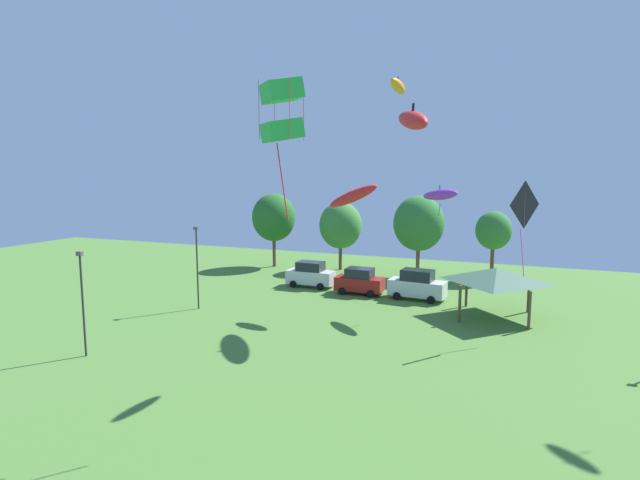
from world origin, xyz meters
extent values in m
ellipsoid|color=red|center=(-4.89, 35.52, 8.58)|extent=(3.89, 1.23, 2.27)
cube|color=#E54C93|center=(-4.89, 35.52, 8.82)|extent=(0.47, 0.17, 1.00)
ellipsoid|color=red|center=(-0.65, 35.46, 13.84)|extent=(3.81, 5.56, 2.15)
cube|color=black|center=(-0.65, 35.46, 14.19)|extent=(0.30, 0.35, 1.55)
ellipsoid|color=purple|center=(1.04, 37.53, 8.68)|extent=(3.21, 2.76, 1.08)
cube|color=blue|center=(1.04, 37.53, 8.90)|extent=(0.17, 0.17, 0.97)
cylinder|color=blue|center=(1.04, 37.53, 7.61)|extent=(0.16, 0.14, 0.86)
cube|color=green|center=(-2.47, 18.93, 13.44)|extent=(2.04, 2.04, 0.99)
cube|color=green|center=(-2.47, 18.93, 11.92)|extent=(2.04, 2.04, 0.99)
cylinder|color=red|center=(-3.13, 18.27, 12.68)|extent=(0.02, 0.02, 2.29)
cylinder|color=red|center=(-1.81, 18.27, 12.68)|extent=(0.02, 0.02, 2.29)
cylinder|color=red|center=(-3.13, 19.59, 12.68)|extent=(0.02, 0.02, 2.29)
cylinder|color=red|center=(-1.81, 19.59, 12.68)|extent=(0.02, 0.02, 2.29)
cylinder|color=red|center=(-2.47, 18.93, 9.89)|extent=(0.38, 0.37, 3.06)
ellipsoid|color=orange|center=(0.04, 28.08, 14.90)|extent=(0.57, 2.59, 0.83)
cube|color=purple|center=(0.04, 28.08, 15.06)|extent=(0.08, 0.12, 0.71)
cube|color=black|center=(6.74, 33.56, 8.33)|extent=(1.68, 2.43, 2.93)
cylinder|color=#E54C93|center=(6.74, 33.54, 8.33)|extent=(0.09, 0.07, 2.66)
cylinder|color=#E54C93|center=(6.74, 33.56, 5.38)|extent=(0.41, 0.30, 2.94)
cube|color=silver|center=(-10.86, 41.52, 0.91)|extent=(4.27, 1.74, 1.17)
cube|color=#1E232D|center=(-10.86, 41.52, 1.90)|extent=(2.35, 1.59, 0.82)
cylinder|color=black|center=(-9.54, 40.66, 0.32)|extent=(0.64, 0.22, 0.64)
cylinder|color=black|center=(-9.53, 42.37, 0.32)|extent=(0.64, 0.22, 0.64)
cylinder|color=black|center=(-12.18, 40.67, 0.32)|extent=(0.64, 0.22, 0.64)
cylinder|color=black|center=(-12.17, 42.39, 0.32)|extent=(0.64, 0.22, 0.64)
cube|color=maroon|center=(-5.92, 40.63, 0.88)|extent=(4.05, 1.86, 1.13)
cube|color=#1E232D|center=(-5.92, 40.63, 1.84)|extent=(2.23, 1.70, 0.79)
cylinder|color=black|center=(-4.67, 39.70, 0.32)|extent=(0.64, 0.22, 0.64)
cylinder|color=black|center=(-4.67, 41.55, 0.32)|extent=(0.64, 0.22, 0.64)
cylinder|color=black|center=(-7.18, 39.71, 0.32)|extent=(0.64, 0.22, 0.64)
cylinder|color=black|center=(-7.17, 41.56, 0.32)|extent=(0.64, 0.22, 0.64)
cube|color=silver|center=(-0.99, 40.55, 0.95)|extent=(4.69, 2.21, 1.26)
cube|color=#1E232D|center=(-0.99, 40.55, 2.03)|extent=(2.65, 1.86, 0.88)
cylinder|color=black|center=(0.32, 39.54, 0.32)|extent=(0.66, 0.28, 0.64)
cylinder|color=black|center=(0.50, 41.28, 0.32)|extent=(0.66, 0.28, 0.64)
cylinder|color=black|center=(-2.48, 39.83, 0.32)|extent=(0.66, 0.28, 0.64)
cylinder|color=black|center=(-2.30, 41.57, 0.32)|extent=(0.66, 0.28, 0.64)
cylinder|color=brown|center=(2.95, 35.34, 1.30)|extent=(0.20, 0.20, 2.60)
cylinder|color=brown|center=(7.39, 35.34, 1.30)|extent=(0.20, 0.20, 2.60)
cylinder|color=brown|center=(2.95, 39.85, 1.30)|extent=(0.20, 0.20, 2.60)
cylinder|color=brown|center=(7.39, 39.85, 1.30)|extent=(0.20, 0.20, 2.60)
pyramid|color=#3D604C|center=(5.17, 37.59, 3.10)|extent=(5.74, 5.83, 1.00)
cylinder|color=#2D2D33|center=(-15.88, 31.53, 3.02)|extent=(0.12, 0.12, 6.05)
cube|color=#4C4C51|center=(-15.88, 31.53, 6.17)|extent=(0.36, 0.20, 0.24)
cylinder|color=#2D2D33|center=(-15.85, 20.85, 2.87)|extent=(0.12, 0.12, 5.73)
cube|color=#4C4C51|center=(-15.85, 20.85, 5.85)|extent=(0.36, 0.20, 0.24)
cylinder|color=brown|center=(-18.47, 49.22, 1.84)|extent=(0.36, 0.36, 3.67)
ellipsoid|color=#286628|center=(-18.47, 49.22, 5.45)|extent=(4.74, 4.74, 5.21)
cylinder|color=brown|center=(-11.09, 50.25, 1.54)|extent=(0.36, 0.36, 3.08)
ellipsoid|color=#3D7F38|center=(-11.09, 50.25, 4.78)|extent=(4.52, 4.52, 4.97)
cylinder|color=brown|center=(-2.57, 48.94, 1.79)|extent=(0.36, 0.36, 3.58)
ellipsoid|color=#337533|center=(-2.57, 48.94, 5.42)|extent=(4.90, 4.90, 5.39)
cylinder|color=brown|center=(4.23, 50.72, 1.79)|extent=(0.36, 0.36, 3.58)
ellipsoid|color=#337533|center=(4.23, 50.72, 4.83)|extent=(3.35, 3.35, 3.68)
camera|label=1|loc=(6.50, 0.72, 10.23)|focal=28.00mm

